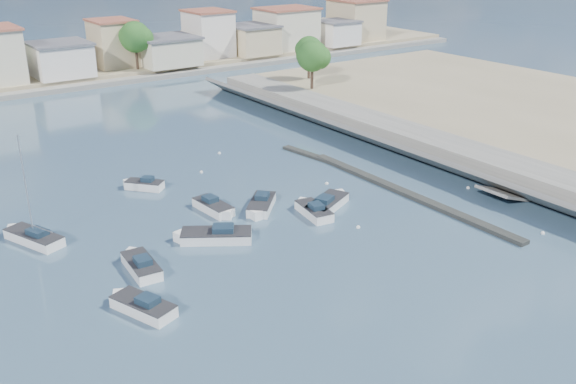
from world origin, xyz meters
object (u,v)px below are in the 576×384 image
object	(u,v)px
motorboat_d	(261,206)
motorboat_a	(141,306)
motorboat_e	(140,265)
sailboat	(32,237)
motorboat_g	(215,208)
motorboat_b	(313,211)
motorboat_f	(143,185)
motorboat_h	(328,203)
motorboat_c	(213,236)

from	to	relation	value
motorboat_d	motorboat_a	bearing A→B (deg)	-149.03
motorboat_e	sailboat	bearing A→B (deg)	118.86
motorboat_d	sailboat	world-z (taller)	sailboat
sailboat	motorboat_g	bearing A→B (deg)	-12.62
motorboat_g	sailboat	size ratio (longest dim) A/B	0.54
motorboat_b	motorboat_e	distance (m)	16.16
motorboat_d	motorboat_g	bearing A→B (deg)	150.86
motorboat_g	sailboat	world-z (taller)	sailboat
motorboat_e	motorboat_f	size ratio (longest dim) A/B	1.38
motorboat_e	motorboat_f	xyz separation A→B (m)	(6.64, 14.77, -0.00)
motorboat_g	motorboat_h	world-z (taller)	same
motorboat_a	motorboat_c	xyz separation A→B (m)	(8.81, 6.29, 0.00)
motorboat_e	motorboat_h	world-z (taller)	same
motorboat_c	motorboat_e	size ratio (longest dim) A/B	1.17
motorboat_a	motorboat_b	distance (m)	19.23
motorboat_b	motorboat_d	world-z (taller)	same
motorboat_a	motorboat_f	size ratio (longest dim) A/B	1.39
motorboat_c	motorboat_f	size ratio (longest dim) A/B	1.61
motorboat_a	motorboat_h	world-z (taller)	same
motorboat_b	motorboat_f	size ratio (longest dim) A/B	1.32
motorboat_c	motorboat_e	xyz separation A→B (m)	(-6.60, -1.14, -0.00)
motorboat_d	motorboat_e	xyz separation A→B (m)	(-13.05, -4.00, 0.00)
motorboat_g	sailboat	xyz separation A→B (m)	(-14.61, 3.27, 0.04)
motorboat_c	sailboat	bearing A→B (deg)	145.25
sailboat	motorboat_e	bearing A→B (deg)	-61.14
motorboat_c	motorboat_d	world-z (taller)	same
motorboat_a	motorboat_b	xyz separation A→B (m)	(18.36, 5.72, -0.00)
motorboat_b	motorboat_h	xyz separation A→B (m)	(2.12, 0.47, 0.00)
motorboat_b	motorboat_a	bearing A→B (deg)	-162.69
motorboat_h	sailboat	size ratio (longest dim) A/B	0.62
motorboat_f	motorboat_g	xyz separation A→B (m)	(2.87, -8.79, 0.00)
motorboat_f	motorboat_d	bearing A→B (deg)	-59.23
motorboat_b	motorboat_c	xyz separation A→B (m)	(-9.55, 0.57, 0.00)
motorboat_f	sailboat	world-z (taller)	sailboat
motorboat_b	motorboat_d	bearing A→B (deg)	131.97
motorboat_a	motorboat_e	xyz separation A→B (m)	(2.21, 5.16, -0.00)
motorboat_b	motorboat_h	size ratio (longest dim) A/B	0.85
motorboat_b	motorboat_e	xyz separation A→B (m)	(-16.15, -0.56, 0.00)
motorboat_d	motorboat_h	xyz separation A→B (m)	(5.22, -2.97, 0.00)
motorboat_c	motorboat_g	xyz separation A→B (m)	(2.91, 4.84, 0.00)
motorboat_f	motorboat_h	size ratio (longest dim) A/B	0.65
motorboat_a	motorboat_g	world-z (taller)	same
motorboat_f	motorboat_h	xyz separation A→B (m)	(11.63, -13.74, 0.00)
motorboat_f	motorboat_a	bearing A→B (deg)	-113.95
motorboat_c	sailboat	size ratio (longest dim) A/B	0.64
motorboat_a	motorboat_b	size ratio (longest dim) A/B	1.06
motorboat_d	sailboat	distance (m)	18.89
motorboat_b	motorboat_f	world-z (taller)	same
motorboat_d	motorboat_g	size ratio (longest dim) A/B	0.93
motorboat_b	motorboat_e	bearing A→B (deg)	-178.00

